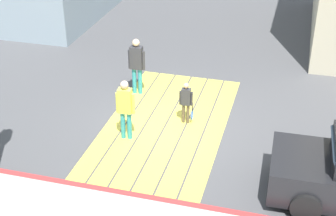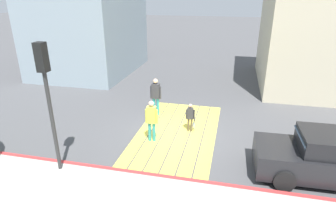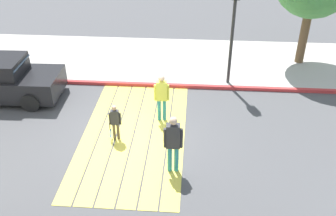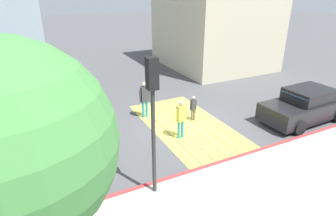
{
  "view_description": "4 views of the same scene",
  "coord_description": "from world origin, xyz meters",
  "views": [
    {
      "loc": [
        -11.53,
        -3.22,
        7.27
      ],
      "look_at": [
        -0.39,
        -0.17,
        0.79
      ],
      "focal_mm": 53.6,
      "sensor_mm": 36.0,
      "label": 1
    },
    {
      "loc": [
        -10.55,
        -2.09,
        5.55
      ],
      "look_at": [
        0.42,
        0.48,
        0.92
      ],
      "focal_mm": 30.52,
      "sensor_mm": 36.0,
      "label": 2
    },
    {
      "loc": [
        9.8,
        1.83,
        7.19
      ],
      "look_at": [
        -0.45,
        1.07,
        0.77
      ],
      "focal_mm": 40.55,
      "sensor_mm": 36.0,
      "label": 3
    },
    {
      "loc": [
        -9.96,
        5.93,
        5.85
      ],
      "look_at": [
        0.33,
        0.79,
        0.88
      ],
      "focal_mm": 30.13,
      "sensor_mm": 36.0,
      "label": 4
    }
  ],
  "objects": [
    {
      "name": "ground_plane",
      "position": [
        0.0,
        0.0,
        0.0
      ],
      "size": [
        120.0,
        120.0,
        0.0
      ],
      "primitive_type": "plane",
      "color": "#4C4C4F"
    },
    {
      "name": "curb_painted",
      "position": [
        -3.25,
        0.0,
        0.07
      ],
      "size": [
        0.16,
        40.0,
        0.13
      ],
      "primitive_type": "cube",
      "color": "#BC3333",
      "rests_on": "ground"
    },
    {
      "name": "pedestrian_adult_lead",
      "position": [
        -0.92,
        0.83,
        0.99
      ],
      "size": [
        0.24,
        0.5,
        1.7
      ],
      "color": "teal",
      "rests_on": "ground"
    },
    {
      "name": "crosswalk_stripes",
      "position": [
        0.0,
        0.0,
        0.01
      ],
      "size": [
        6.4,
        3.25,
        0.01
      ],
      "color": "#EAD64C",
      "rests_on": "ground"
    },
    {
      "name": "sidewalk_west",
      "position": [
        -5.6,
        0.0,
        0.06
      ],
      "size": [
        4.8,
        40.0,
        0.12
      ],
      "primitive_type": "cube",
      "color": "#ADA8A0",
      "rests_on": "ground"
    },
    {
      "name": "car_parked_near_curb",
      "position": [
        -2.0,
        -5.2,
        0.73
      ],
      "size": [
        2.07,
        4.35,
        1.57
      ],
      "color": "black",
      "rests_on": "ground"
    },
    {
      "name": "traffic_light_corner",
      "position": [
        -3.58,
        3.2,
        3.04
      ],
      "size": [
        0.39,
        0.28,
        4.24
      ],
      "color": "#2D2D2D",
      "rests_on": "ground"
    },
    {
      "name": "pedestrian_adult_trailing",
      "position": [
        1.64,
        1.37,
        1.05
      ],
      "size": [
        0.24,
        0.52,
        1.8
      ],
      "color": "teal",
      "rests_on": "ground"
    },
    {
      "name": "pedestrian_child_with_racket",
      "position": [
        0.29,
        -0.51,
        0.69
      ],
      "size": [
        0.29,
        0.39,
        1.24
      ],
      "color": "brown",
      "rests_on": "ground"
    }
  ]
}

